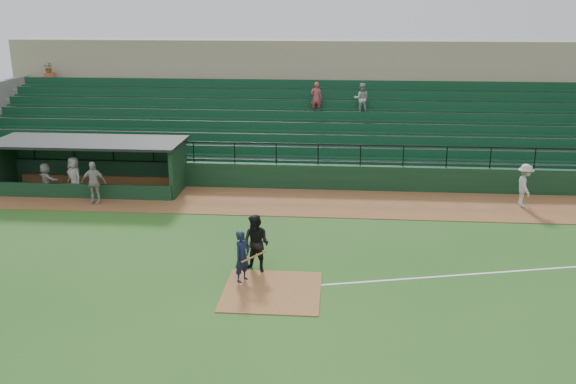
{
  "coord_description": "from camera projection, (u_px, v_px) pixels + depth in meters",
  "views": [
    {
      "loc": [
        1.93,
        -18.16,
        8.5
      ],
      "look_at": [
        0.0,
        5.0,
        1.4
      ],
      "focal_mm": 38.32,
      "sensor_mm": 36.0,
      "label": 1
    }
  ],
  "objects": [
    {
      "name": "warning_track",
      "position": [
        294.0,
        202.0,
        27.57
      ],
      "size": [
        40.0,
        4.0,
        0.03
      ],
      "primitive_type": "cube",
      "color": "brown",
      "rests_on": "ground"
    },
    {
      "name": "umpire",
      "position": [
        256.0,
        244.0,
        20.18
      ],
      "size": [
        1.16,
        1.05,
        1.96
      ],
      "primitive_type": "imported",
      "rotation": [
        0.0,
        0.0,
        -0.4
      ],
      "color": "black",
      "rests_on": "ground"
    },
    {
      "name": "dugout_player_a",
      "position": [
        94.0,
        183.0,
        27.1
      ],
      "size": [
        1.13,
        0.49,
        1.91
      ],
      "primitive_type": "imported",
      "rotation": [
        0.0,
        0.0,
        0.02
      ],
      "color": "#A09C96",
      "rests_on": "warning_track"
    },
    {
      "name": "dugout_player_c",
      "position": [
        46.0,
        180.0,
        28.19
      ],
      "size": [
        1.46,
        1.22,
        1.57
      ],
      "primitive_type": "imported",
      "rotation": [
        0.0,
        0.0,
        2.52
      ],
      "color": "gray",
      "rests_on": "warning_track"
    },
    {
      "name": "ground",
      "position": [
        275.0,
        278.0,
        19.95
      ],
      "size": [
        90.0,
        90.0,
        0.0
      ],
      "primitive_type": "plane",
      "color": "#254F19",
      "rests_on": "ground"
    },
    {
      "name": "dugout",
      "position": [
        94.0,
        161.0,
        29.45
      ],
      "size": [
        8.9,
        3.2,
        2.42
      ],
      "color": "black",
      "rests_on": "ground"
    },
    {
      "name": "runner",
      "position": [
        525.0,
        185.0,
        26.69
      ],
      "size": [
        0.73,
        1.24,
        1.89
      ],
      "primitive_type": "imported",
      "rotation": [
        0.0,
        0.0,
        1.55
      ],
      "color": "#AAA59F",
      "rests_on": "warning_track"
    },
    {
      "name": "home_plate_dirt",
      "position": [
        272.0,
        291.0,
        18.99
      ],
      "size": [
        3.0,
        3.0,
        0.03
      ],
      "primitive_type": "cube",
      "color": "brown",
      "rests_on": "ground"
    },
    {
      "name": "batter_at_plate",
      "position": [
        242.0,
        257.0,
        19.46
      ],
      "size": [
        1.13,
        0.74,
        1.71
      ],
      "color": "black",
      "rests_on": "ground"
    },
    {
      "name": "stadium_structure",
      "position": [
        305.0,
        118.0,
        34.96
      ],
      "size": [
        38.0,
        13.08,
        6.4
      ],
      "color": "black",
      "rests_on": "ground"
    },
    {
      "name": "foul_line",
      "position": [
        517.0,
        271.0,
        20.46
      ],
      "size": [
        17.49,
        4.44,
        0.01
      ],
      "primitive_type": "cube",
      "rotation": [
        0.0,
        0.0,
        0.24
      ],
      "color": "white",
      "rests_on": "ground"
    },
    {
      "name": "dugout_player_b",
      "position": [
        75.0,
        177.0,
        28.17
      ],
      "size": [
        1.07,
        1.0,
        1.84
      ],
      "primitive_type": "imported",
      "rotation": [
        0.0,
        0.0,
        -0.62
      ],
      "color": "gray",
      "rests_on": "warning_track"
    }
  ]
}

